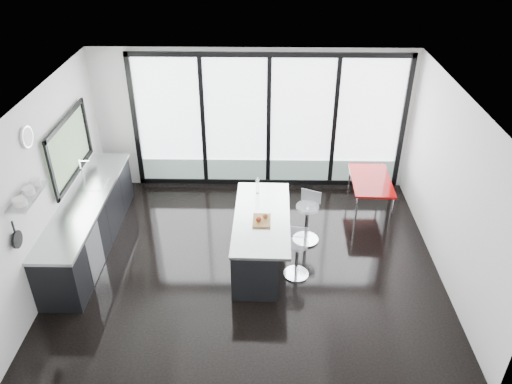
{
  "coord_description": "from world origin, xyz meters",
  "views": [
    {
      "loc": [
        0.22,
        -6.33,
        5.21
      ],
      "look_at": [
        0.1,
        0.3,
        1.15
      ],
      "focal_mm": 35.0,
      "sensor_mm": 36.0,
      "label": 1
    }
  ],
  "objects_px": {
    "bar_stool_near": "(297,259)",
    "red_table": "(369,195)",
    "bar_stool_far": "(306,223)",
    "island": "(258,237)"
  },
  "relations": [
    {
      "from": "island",
      "to": "bar_stool_near",
      "type": "bearing_deg",
      "value": -32.42
    },
    {
      "from": "island",
      "to": "red_table",
      "type": "height_order",
      "value": "island"
    },
    {
      "from": "bar_stool_near",
      "to": "bar_stool_far",
      "type": "relative_size",
      "value": 0.89
    },
    {
      "from": "bar_stool_near",
      "to": "bar_stool_far",
      "type": "xyz_separation_m",
      "value": [
        0.21,
        0.9,
        0.04
      ]
    },
    {
      "from": "bar_stool_far",
      "to": "red_table",
      "type": "distance_m",
      "value": 1.58
    },
    {
      "from": "bar_stool_near",
      "to": "bar_stool_far",
      "type": "height_order",
      "value": "bar_stool_far"
    },
    {
      "from": "island",
      "to": "red_table",
      "type": "bearing_deg",
      "value": 36.14
    },
    {
      "from": "island",
      "to": "bar_stool_near",
      "type": "xyz_separation_m",
      "value": [
        0.61,
        -0.39,
        -0.11
      ]
    },
    {
      "from": "bar_stool_near",
      "to": "red_table",
      "type": "xyz_separation_m",
      "value": [
        1.44,
        1.89,
        0.02
      ]
    },
    {
      "from": "bar_stool_far",
      "to": "red_table",
      "type": "height_order",
      "value": "bar_stool_far"
    }
  ]
}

